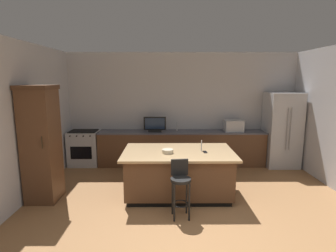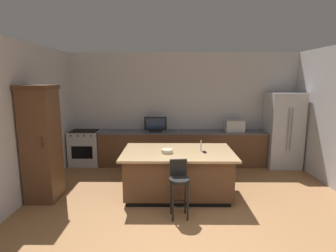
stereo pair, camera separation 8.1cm
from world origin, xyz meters
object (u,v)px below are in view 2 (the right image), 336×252
(cabinet_tower, at_px, (41,142))
(bar_stool_center, at_px, (179,184))
(kitchen_island, at_px, (178,173))
(tv_monitor, at_px, (155,125))
(range_oven, at_px, (85,148))
(refrigerator, at_px, (283,130))
(cell_phone, at_px, (204,152))
(microwave, at_px, (234,126))
(fruit_bowl, at_px, (167,151))

(cabinet_tower, relative_size, bar_stool_center, 2.26)
(kitchen_island, distance_m, tv_monitor, 2.05)
(range_oven, distance_m, tv_monitor, 2.00)
(tv_monitor, bearing_deg, refrigerator, -0.58)
(refrigerator, height_order, tv_monitor, refrigerator)
(cabinet_tower, xyz_separation_m, cell_phone, (3.08, 0.12, -0.23))
(refrigerator, bearing_deg, cell_phone, -140.11)
(cabinet_tower, bearing_deg, cell_phone, 2.19)
(bar_stool_center, bearing_deg, kitchen_island, 83.88)
(refrigerator, distance_m, tv_monitor, 3.34)
(range_oven, height_order, microwave, microwave)
(fruit_bowl, xyz_separation_m, cell_phone, (0.72, 0.05, -0.03))
(tv_monitor, relative_size, fruit_bowl, 2.73)
(cabinet_tower, height_order, fruit_bowl, cabinet_tower)
(cabinet_tower, relative_size, microwave, 4.55)
(bar_stool_center, distance_m, cell_phone, 0.99)
(bar_stool_center, xyz_separation_m, cell_phone, (0.51, 0.79, 0.33))
(cabinet_tower, bearing_deg, fruit_bowl, 1.54)
(cell_phone, bearing_deg, cabinet_tower, 179.27)
(kitchen_island, height_order, cell_phone, cell_phone)
(kitchen_island, bearing_deg, refrigerator, 33.24)
(bar_stool_center, relative_size, cell_phone, 6.45)
(refrigerator, distance_m, range_oven, 5.27)
(microwave, distance_m, fruit_bowl, 2.71)
(refrigerator, height_order, cabinet_tower, cabinet_tower)
(tv_monitor, bearing_deg, bar_stool_center, -78.95)
(kitchen_island, height_order, refrigerator, refrigerator)
(cabinet_tower, distance_m, microwave, 4.64)
(microwave, height_order, cell_phone, microwave)
(cabinet_tower, distance_m, cell_phone, 3.09)
(tv_monitor, distance_m, bar_stool_center, 2.84)
(bar_stool_center, relative_size, fruit_bowl, 4.52)
(cabinet_tower, relative_size, tv_monitor, 3.75)
(kitchen_island, relative_size, cabinet_tower, 0.99)
(refrigerator, distance_m, bar_stool_center, 3.92)
(kitchen_island, relative_size, microwave, 4.50)
(cabinet_tower, distance_m, tv_monitor, 2.90)
(bar_stool_center, bearing_deg, cell_phone, 51.01)
(microwave, bearing_deg, cabinet_tower, -152.81)
(kitchen_island, distance_m, bar_stool_center, 0.88)
(bar_stool_center, xyz_separation_m, fruit_bowl, (-0.21, 0.73, 0.36))
(refrigerator, relative_size, range_oven, 2.08)
(kitchen_island, distance_m, range_oven, 3.10)
(cell_phone, bearing_deg, microwave, 59.54)
(microwave, xyz_separation_m, fruit_bowl, (-1.76, -2.06, -0.13))
(tv_monitor, bearing_deg, cabinet_tower, -134.52)
(kitchen_island, xyz_separation_m, fruit_bowl, (-0.21, -0.13, 0.48))
(refrigerator, xyz_separation_m, tv_monitor, (-3.34, 0.03, 0.13))
(refrigerator, bearing_deg, tv_monitor, 179.42)
(tv_monitor, xyz_separation_m, bar_stool_center, (0.53, -2.74, -0.52))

